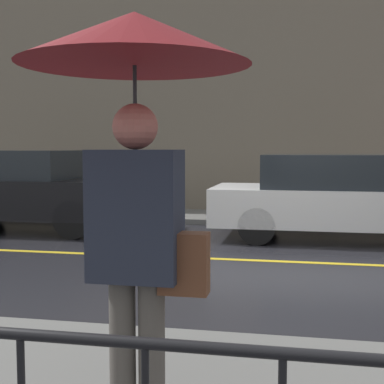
{
  "coord_description": "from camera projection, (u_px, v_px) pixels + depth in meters",
  "views": [
    {
      "loc": [
        0.42,
        -7.39,
        1.56
      ],
      "look_at": [
        -0.53,
        -2.59,
        1.16
      ],
      "focal_mm": 50.0,
      "sensor_mm": 36.0,
      "label": 1
    }
  ],
  "objects": [
    {
      "name": "sidewalk_far",
      "position": [
        277.0,
        218.0,
        11.55
      ],
      "size": [
        28.0,
        1.84,
        0.11
      ],
      "color": "#60605E",
      "rests_on": "ground_plane"
    },
    {
      "name": "car_black",
      "position": [
        24.0,
        189.0,
        10.31
      ],
      "size": [
        4.32,
        1.94,
        1.53
      ],
      "color": "black",
      "rests_on": "ground_plane"
    },
    {
      "name": "pedestrian",
      "position": [
        136.0,
        97.0,
        2.57
      ],
      "size": [
        1.12,
        1.12,
        2.1
      ],
      "color": "#4C4742",
      "rests_on": "sidewalk_near"
    },
    {
      "name": "car_white",
      "position": [
        335.0,
        197.0,
        9.19
      ],
      "size": [
        4.29,
        1.83,
        1.46
      ],
      "color": "silver",
      "rests_on": "ground_plane"
    },
    {
      "name": "building_storefront",
      "position": [
        280.0,
        99.0,
        12.38
      ],
      "size": [
        28.0,
        0.3,
        5.42
      ],
      "color": "#706656",
      "rests_on": "ground_plane"
    },
    {
      "name": "lane_marking",
      "position": [
        265.0,
        261.0,
        7.44
      ],
      "size": [
        25.2,
        0.12,
        0.01
      ],
      "color": "gold",
      "rests_on": "ground_plane"
    },
    {
      "name": "ground_plane",
      "position": [
        265.0,
        261.0,
        7.44
      ],
      "size": [
        80.0,
        80.0,
        0.0
      ],
      "primitive_type": "plane",
      "color": "black"
    }
  ]
}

